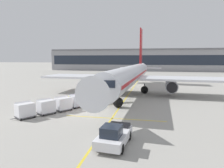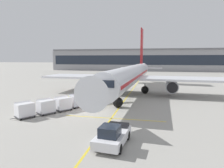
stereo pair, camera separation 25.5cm
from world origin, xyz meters
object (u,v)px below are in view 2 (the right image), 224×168
parked_airplane (131,75)px  baggage_cart_fourth (25,109)px  ground_crew_by_carts (69,101)px  ground_crew_by_loader (74,100)px  safety_cone_engine_keepout (93,96)px  belt_loader (98,98)px  baggage_cart_third (46,106)px  baggage_cart_lead (76,100)px  safety_cone_wingtip (96,92)px  baggage_cart_second (63,103)px  pushback_tug (112,135)px  safety_cone_nose_mark (102,91)px

parked_airplane → baggage_cart_fourth: bearing=-118.8°
baggage_cart_fourth → ground_crew_by_carts: bearing=61.1°
ground_crew_by_loader → safety_cone_engine_keepout: (0.78, 6.76, -0.63)m
baggage_cart_fourth → belt_loader: bearing=54.9°
parked_airplane → baggage_cart_third: size_ratio=16.65×
baggage_cart_lead → safety_cone_wingtip: 11.19m
parked_airplane → baggage_cart_second: 16.83m
baggage_cart_lead → ground_crew_by_carts: 1.03m
baggage_cart_lead → baggage_cart_fourth: bearing=-122.8°
baggage_cart_second → safety_cone_engine_keepout: (1.30, 9.32, -0.63)m
belt_loader → pushback_tug: size_ratio=1.06×
safety_cone_engine_keepout → ground_crew_by_loader: bearing=-96.6°
baggage_cart_fourth → pushback_tug: size_ratio=0.59×
parked_airplane → safety_cone_wingtip: parked_airplane is taller
safety_cone_engine_keepout → safety_cone_nose_mark: same height
baggage_cart_second → safety_cone_nose_mark: size_ratio=3.62×
ground_crew_by_carts → safety_cone_nose_mark: (1.25, 13.59, -0.63)m
ground_crew_by_carts → safety_cone_nose_mark: bearing=84.8°
belt_loader → baggage_cart_lead: bearing=-129.4°
belt_loader → safety_cone_wingtip: 8.72m
baggage_cart_fourth → safety_cone_nose_mark: baggage_cart_fourth is taller
parked_airplane → safety_cone_nose_mark: size_ratio=60.21×
baggage_cart_fourth → baggage_cart_lead: bearing=57.2°
parked_airplane → baggage_cart_second: size_ratio=16.65×
baggage_cart_fourth → safety_cone_engine_keepout: baggage_cart_fourth is taller
baggage_cart_lead → baggage_cart_second: 2.37m
baggage_cart_second → pushback_tug: size_ratio=0.59×
safety_cone_engine_keepout → safety_cone_nose_mark: (0.13, 5.84, -0.00)m
belt_loader → safety_cone_wingtip: bearing=108.4°
pushback_tug → baggage_cart_lead: bearing=124.3°
parked_airplane → baggage_cart_lead: bearing=-116.7°
baggage_cart_third → ground_crew_by_loader: (1.87, 4.59, -0.00)m
parked_airplane → safety_cone_nose_mark: (-6.04, 0.32, -3.32)m
ground_crew_by_loader → safety_cone_wingtip: ground_crew_by_loader is taller
baggage_cart_lead → safety_cone_nose_mark: baggage_cart_lead is taller
baggage_cart_third → safety_cone_engine_keepout: baggage_cart_third is taller
baggage_cart_second → ground_crew_by_loader: size_ratio=1.56×
belt_loader → baggage_cart_lead: 3.76m
safety_cone_engine_keepout → baggage_cart_lead: bearing=-91.9°
ground_crew_by_carts → baggage_cart_fourth: bearing=-118.9°
parked_airplane → baggage_cart_fourth: 21.72m
ground_crew_by_loader → ground_crew_by_carts: (-0.34, -0.99, 0.00)m
ground_crew_by_loader → ground_crew_by_carts: bearing=-108.9°
baggage_cart_lead → baggage_cart_second: size_ratio=1.00×
safety_cone_engine_keepout → safety_cone_wingtip: size_ratio=0.97×
ground_crew_by_carts → safety_cone_engine_keepout: size_ratio=2.32×
pushback_tug → ground_crew_by_loader: pushback_tug is taller
safety_cone_wingtip → safety_cone_nose_mark: safety_cone_wingtip is taller
baggage_cart_second → safety_cone_nose_mark: 15.24m
baggage_cart_lead → safety_cone_engine_keepout: baggage_cart_lead is taller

